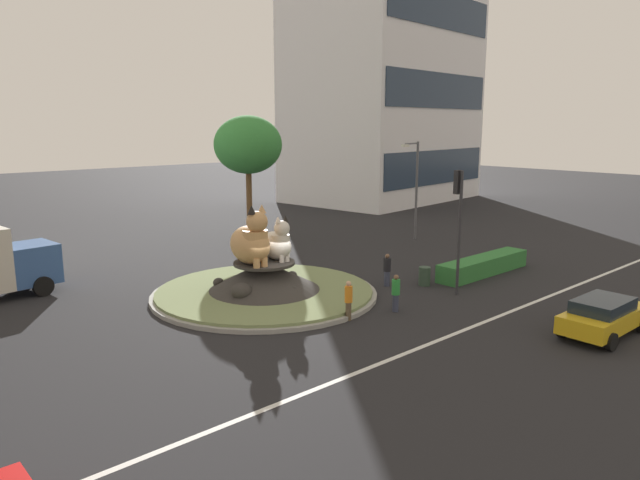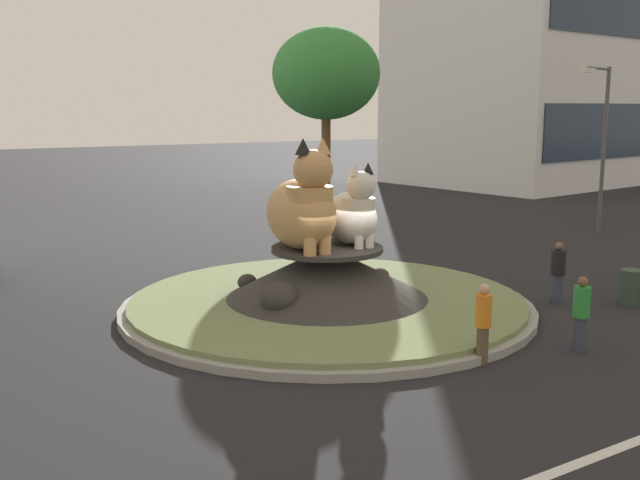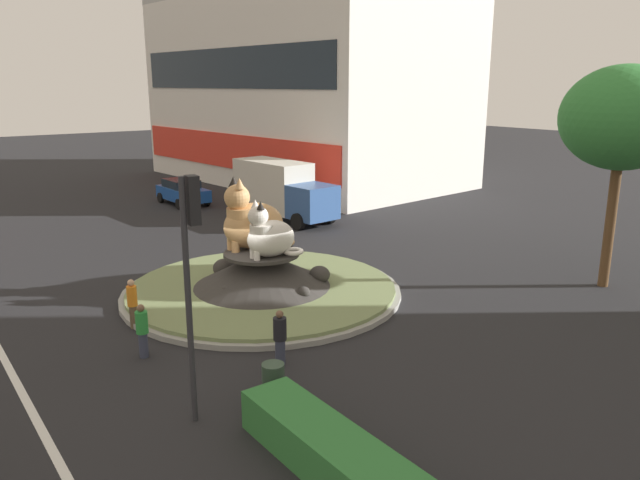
{
  "view_description": "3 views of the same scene",
  "coord_description": "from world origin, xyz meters",
  "px_view_note": "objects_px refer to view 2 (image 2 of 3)",
  "views": [
    {
      "loc": [
        -15.41,
        -20.81,
        7.7
      ],
      "look_at": [
        1.72,
        -1.84,
        2.62
      ],
      "focal_mm": 33.13,
      "sensor_mm": 36.0,
      "label": 1
    },
    {
      "loc": [
        -9.64,
        -14.97,
        4.96
      ],
      "look_at": [
        0.23,
        0.7,
        1.62
      ],
      "focal_mm": 41.43,
      "sensor_mm": 36.0,
      "label": 2
    },
    {
      "loc": [
        18.38,
        -10.88,
        7.52
      ],
      "look_at": [
        2.18,
        1.04,
        2.32
      ],
      "focal_mm": 34.19,
      "sensor_mm": 36.0,
      "label": 3
    }
  ],
  "objects_px": {
    "streetlight_arm": "(602,136)",
    "litter_bin": "(631,287)",
    "cat_statue_calico": "(304,209)",
    "pedestrian_orange_shirt": "(483,321)",
    "cat_statue_white": "(353,215)",
    "pedestrian_green_shirt": "(581,312)",
    "pedestrian_black_shirt": "(558,271)",
    "broadleaf_tree_behind_island": "(326,74)"
  },
  "relations": [
    {
      "from": "cat_statue_white",
      "to": "litter_bin",
      "type": "distance_m",
      "value": 7.35
    },
    {
      "from": "pedestrian_green_shirt",
      "to": "litter_bin",
      "type": "distance_m",
      "value": 4.49
    },
    {
      "from": "cat_statue_white",
      "to": "cat_statue_calico",
      "type": "bearing_deg",
      "value": -90.28
    },
    {
      "from": "cat_statue_calico",
      "to": "litter_bin",
      "type": "distance_m",
      "value": 8.61
    },
    {
      "from": "cat_statue_white",
      "to": "streetlight_arm",
      "type": "bearing_deg",
      "value": 107.83
    },
    {
      "from": "streetlight_arm",
      "to": "litter_bin",
      "type": "height_order",
      "value": "streetlight_arm"
    },
    {
      "from": "pedestrian_black_shirt",
      "to": "streetlight_arm",
      "type": "bearing_deg",
      "value": 70.9
    },
    {
      "from": "cat_statue_calico",
      "to": "streetlight_arm",
      "type": "height_order",
      "value": "streetlight_arm"
    },
    {
      "from": "broadleaf_tree_behind_island",
      "to": "litter_bin",
      "type": "distance_m",
      "value": 15.82
    },
    {
      "from": "pedestrian_black_shirt",
      "to": "litter_bin",
      "type": "distance_m",
      "value": 1.87
    },
    {
      "from": "streetlight_arm",
      "to": "litter_bin",
      "type": "relative_size",
      "value": 7.22
    },
    {
      "from": "cat_statue_calico",
      "to": "pedestrian_orange_shirt",
      "type": "height_order",
      "value": "cat_statue_calico"
    },
    {
      "from": "pedestrian_orange_shirt",
      "to": "streetlight_arm",
      "type": "bearing_deg",
      "value": 39.93
    },
    {
      "from": "cat_statue_calico",
      "to": "cat_statue_white",
      "type": "bearing_deg",
      "value": 91.02
    },
    {
      "from": "cat_statue_white",
      "to": "litter_bin",
      "type": "height_order",
      "value": "cat_statue_white"
    },
    {
      "from": "pedestrian_orange_shirt",
      "to": "litter_bin",
      "type": "xyz_separation_m",
      "value": [
        6.36,
        1.2,
        -0.41
      ]
    },
    {
      "from": "pedestrian_orange_shirt",
      "to": "pedestrian_black_shirt",
      "type": "relative_size",
      "value": 1.02
    },
    {
      "from": "pedestrian_green_shirt",
      "to": "broadleaf_tree_behind_island",
      "type": "bearing_deg",
      "value": 171.99
    },
    {
      "from": "cat_statue_white",
      "to": "pedestrian_orange_shirt",
      "type": "xyz_separation_m",
      "value": [
        -0.27,
        -4.87,
        -1.48
      ]
    },
    {
      "from": "streetlight_arm",
      "to": "cat_statue_white",
      "type": "bearing_deg",
      "value": -0.22
    },
    {
      "from": "streetlight_arm",
      "to": "pedestrian_black_shirt",
      "type": "height_order",
      "value": "streetlight_arm"
    },
    {
      "from": "broadleaf_tree_behind_island",
      "to": "pedestrian_green_shirt",
      "type": "height_order",
      "value": "broadleaf_tree_behind_island"
    },
    {
      "from": "broadleaf_tree_behind_island",
      "to": "pedestrian_black_shirt",
      "type": "distance_m",
      "value": 14.73
    },
    {
      "from": "pedestrian_orange_shirt",
      "to": "pedestrian_black_shirt",
      "type": "height_order",
      "value": "pedestrian_orange_shirt"
    },
    {
      "from": "litter_bin",
      "to": "broadleaf_tree_behind_island",
      "type": "bearing_deg",
      "value": 89.17
    },
    {
      "from": "pedestrian_green_shirt",
      "to": "cat_statue_white",
      "type": "bearing_deg",
      "value": -153.24
    },
    {
      "from": "pedestrian_black_shirt",
      "to": "broadleaf_tree_behind_island",
      "type": "bearing_deg",
      "value": 121.0
    },
    {
      "from": "cat_statue_calico",
      "to": "streetlight_arm",
      "type": "distance_m",
      "value": 16.42
    },
    {
      "from": "broadleaf_tree_behind_island",
      "to": "pedestrian_orange_shirt",
      "type": "relative_size",
      "value": 5.09
    },
    {
      "from": "broadleaf_tree_behind_island",
      "to": "streetlight_arm",
      "type": "bearing_deg",
      "value": -40.92
    },
    {
      "from": "cat_statue_calico",
      "to": "pedestrian_orange_shirt",
      "type": "relative_size",
      "value": 1.7
    },
    {
      "from": "pedestrian_black_shirt",
      "to": "cat_statue_calico",
      "type": "bearing_deg",
      "value": -165.57
    },
    {
      "from": "cat_statue_calico",
      "to": "cat_statue_white",
      "type": "height_order",
      "value": "cat_statue_calico"
    },
    {
      "from": "cat_statue_calico",
      "to": "pedestrian_green_shirt",
      "type": "xyz_separation_m",
      "value": [
        3.33,
        -5.47,
        -1.74
      ]
    },
    {
      "from": "pedestrian_green_shirt",
      "to": "cat_statue_calico",
      "type": "bearing_deg",
      "value": -141.91
    },
    {
      "from": "broadleaf_tree_behind_island",
      "to": "pedestrian_orange_shirt",
      "type": "bearing_deg",
      "value": -112.44
    },
    {
      "from": "pedestrian_green_shirt",
      "to": "litter_bin",
      "type": "xyz_separation_m",
      "value": [
        4.13,
        1.73,
        -0.38
      ]
    },
    {
      "from": "cat_statue_calico",
      "to": "pedestrian_green_shirt",
      "type": "height_order",
      "value": "cat_statue_calico"
    },
    {
      "from": "litter_bin",
      "to": "pedestrian_orange_shirt",
      "type": "bearing_deg",
      "value": -169.27
    },
    {
      "from": "broadleaf_tree_behind_island",
      "to": "pedestrian_orange_shirt",
      "type": "height_order",
      "value": "broadleaf_tree_behind_island"
    },
    {
      "from": "cat_statue_calico",
      "to": "pedestrian_green_shirt",
      "type": "relative_size",
      "value": 1.73
    },
    {
      "from": "pedestrian_green_shirt",
      "to": "litter_bin",
      "type": "bearing_deg",
      "value": 119.47
    }
  ]
}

